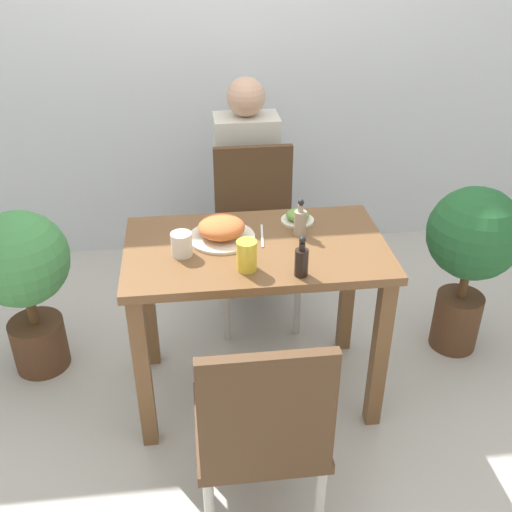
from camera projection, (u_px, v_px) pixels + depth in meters
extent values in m
plane|color=#B7B2A8|center=(256.00, 388.00, 2.75)|extent=(16.00, 16.00, 0.00)
cube|color=silver|center=(225.00, 34.00, 3.28)|extent=(8.00, 0.05, 2.60)
cube|color=brown|center=(256.00, 249.00, 2.37)|extent=(1.04, 0.61, 0.04)
cube|color=brown|center=(143.00, 374.00, 2.30)|extent=(0.06, 0.06, 0.72)
cube|color=brown|center=(379.00, 355.00, 2.40)|extent=(0.06, 0.06, 0.72)
cube|color=brown|center=(148.00, 299.00, 2.73)|extent=(0.06, 0.06, 0.72)
cube|color=brown|center=(348.00, 286.00, 2.83)|extent=(0.06, 0.06, 0.72)
cube|color=#4C331E|center=(259.00, 425.00, 1.99)|extent=(0.42, 0.42, 0.04)
cube|color=#4C331E|center=(267.00, 415.00, 1.71)|extent=(0.40, 0.04, 0.44)
cylinder|color=#B7B2A8|center=(299.00, 427.00, 2.28)|extent=(0.03, 0.03, 0.41)
cylinder|color=#B7B2A8|center=(205.00, 436.00, 2.24)|extent=(0.03, 0.03, 0.41)
cylinder|color=#B7B2A8|center=(319.00, 509.00, 1.97)|extent=(0.03, 0.03, 0.41)
cube|color=#4C331E|center=(258.00, 246.00, 3.02)|extent=(0.42, 0.42, 0.04)
cube|color=#4C331E|center=(253.00, 187.00, 3.06)|extent=(0.40, 0.04, 0.44)
cylinder|color=#B7B2A8|center=(226.00, 305.00, 2.97)|extent=(0.03, 0.03, 0.41)
cylinder|color=#B7B2A8|center=(298.00, 300.00, 3.00)|extent=(0.03, 0.03, 0.41)
cylinder|color=#B7B2A8|center=(221.00, 267.00, 3.27)|extent=(0.03, 0.03, 0.41)
cylinder|color=#B7B2A8|center=(286.00, 263.00, 3.31)|extent=(0.03, 0.03, 0.41)
cylinder|color=beige|center=(222.00, 237.00, 2.41)|extent=(0.27, 0.27, 0.01)
ellipsoid|color=#CC6633|center=(221.00, 227.00, 2.38)|extent=(0.19, 0.19, 0.08)
cylinder|color=beige|center=(297.00, 221.00, 2.53)|extent=(0.14, 0.14, 0.01)
ellipsoid|color=olive|center=(298.00, 215.00, 2.52)|extent=(0.10, 0.10, 0.04)
cylinder|color=silver|center=(182.00, 244.00, 2.28)|extent=(0.08, 0.08, 0.09)
cylinder|color=gold|center=(247.00, 255.00, 2.18)|extent=(0.08, 0.08, 0.12)
cylinder|color=black|center=(301.00, 263.00, 2.15)|extent=(0.05, 0.05, 0.10)
cylinder|color=black|center=(302.00, 247.00, 2.12)|extent=(0.02, 0.02, 0.03)
sphere|color=black|center=(302.00, 240.00, 2.10)|extent=(0.02, 0.02, 0.02)
cylinder|color=gray|center=(300.00, 223.00, 2.41)|extent=(0.05, 0.05, 0.10)
cylinder|color=gray|center=(301.00, 208.00, 2.38)|extent=(0.02, 0.02, 0.03)
sphere|color=black|center=(301.00, 202.00, 2.36)|extent=(0.02, 0.02, 0.02)
cube|color=silver|center=(181.00, 240.00, 2.39)|extent=(0.04, 0.19, 0.00)
cube|color=silver|center=(262.00, 236.00, 2.43)|extent=(0.03, 0.19, 0.00)
cylinder|color=#51331E|center=(40.00, 343.00, 2.83)|extent=(0.25, 0.25, 0.25)
cylinder|color=brown|center=(32.00, 311.00, 2.73)|extent=(0.05, 0.05, 0.13)
sphere|color=#428947|center=(20.00, 259.00, 2.59)|extent=(0.43, 0.43, 0.43)
cylinder|color=#51331E|center=(456.00, 320.00, 2.95)|extent=(0.23, 0.23, 0.29)
cylinder|color=brown|center=(464.00, 285.00, 2.84)|extent=(0.04, 0.04, 0.13)
sphere|color=#235B2D|center=(475.00, 233.00, 2.70)|extent=(0.43, 0.43, 0.43)
cube|color=#2D3347|center=(247.00, 241.00, 3.48)|extent=(0.28, 0.20, 0.45)
cube|color=beige|center=(247.00, 163.00, 3.23)|extent=(0.34, 0.22, 0.52)
sphere|color=tan|center=(246.00, 97.00, 3.04)|extent=(0.20, 0.20, 0.20)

